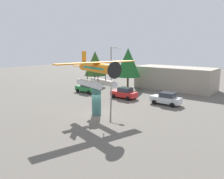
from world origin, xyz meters
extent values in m
plane|color=#605B54|center=(0.00, 0.00, 0.00)|extent=(140.00, 140.00, 0.00)
cylinder|color=#386B66|center=(0.00, 0.00, 1.75)|extent=(1.10, 1.10, 3.50)
cylinder|color=silver|center=(-0.27, -0.96, 3.85)|extent=(4.81, 1.99, 0.70)
cylinder|color=#333338|center=(1.02, -0.81, 4.65)|extent=(0.12, 0.12, 0.90)
cylinder|color=#333338|center=(-1.29, -0.15, 4.65)|extent=(0.12, 0.12, 0.90)
cylinder|color=silver|center=(0.27, 0.96, 3.85)|extent=(4.81, 1.99, 0.70)
cylinder|color=#333338|center=(1.29, 0.15, 4.65)|extent=(0.12, 0.12, 0.90)
cylinder|color=#333338|center=(-1.02, 0.81, 4.65)|extent=(0.12, 0.12, 0.90)
cylinder|color=orange|center=(0.00, 0.00, 5.65)|extent=(6.26, 2.76, 1.10)
cube|color=teal|center=(0.19, -0.05, 5.65)|extent=(4.49, 2.29, 0.20)
cone|color=#262628|center=(3.12, -0.89, 5.65)|extent=(0.91, 1.04, 0.88)
cylinder|color=black|center=(3.51, -1.00, 5.65)|extent=(0.53, 1.74, 1.80)
cube|color=orange|center=(0.38, -0.11, 6.26)|extent=(3.92, 10.30, 0.12)
cube|color=orange|center=(-2.69, 0.77, 5.75)|extent=(1.44, 2.88, 0.10)
cube|color=orange|center=(-2.69, 0.77, 6.85)|extent=(0.90, 0.36, 1.30)
cube|color=#237A38|center=(-10.38, 8.86, 0.72)|extent=(4.20, 1.70, 0.80)
cube|color=#2D333D|center=(-10.13, 8.86, 1.44)|extent=(2.00, 1.56, 0.64)
cylinder|color=black|center=(-11.73, 9.76, 0.32)|extent=(0.64, 0.22, 0.64)
cylinder|color=black|center=(-11.73, 7.96, 0.32)|extent=(0.64, 0.22, 0.64)
cylinder|color=black|center=(-9.03, 9.76, 0.32)|extent=(0.64, 0.22, 0.64)
cylinder|color=black|center=(-9.03, 7.96, 0.32)|extent=(0.64, 0.22, 0.64)
cube|color=red|center=(-2.50, 9.17, 0.72)|extent=(4.20, 1.70, 0.80)
cube|color=#2D333D|center=(-2.25, 9.17, 1.44)|extent=(2.00, 1.56, 0.64)
cylinder|color=black|center=(-3.85, 10.07, 0.32)|extent=(0.64, 0.22, 0.64)
cylinder|color=black|center=(-3.85, 8.27, 0.32)|extent=(0.64, 0.22, 0.64)
cylinder|color=black|center=(-1.15, 10.07, 0.32)|extent=(0.64, 0.22, 0.64)
cylinder|color=black|center=(-1.15, 8.27, 0.32)|extent=(0.64, 0.22, 0.64)
cube|color=silver|center=(4.42, 9.60, 0.72)|extent=(4.20, 1.70, 0.80)
cube|color=#2D333D|center=(4.67, 9.60, 1.44)|extent=(2.00, 1.56, 0.64)
cylinder|color=black|center=(3.07, 10.50, 0.32)|extent=(0.64, 0.22, 0.64)
cylinder|color=black|center=(3.07, 8.70, 0.32)|extent=(0.64, 0.22, 0.64)
cylinder|color=black|center=(5.77, 10.50, 0.32)|extent=(0.64, 0.22, 0.64)
cylinder|color=black|center=(5.77, 8.70, 0.32)|extent=(0.64, 0.22, 0.64)
cylinder|color=gray|center=(-3.16, 6.78, 4.00)|extent=(0.18, 0.18, 8.01)
cylinder|color=gray|center=(-2.36, 6.78, 7.91)|extent=(1.60, 0.12, 0.12)
cube|color=silver|center=(-1.66, 6.78, 7.86)|extent=(0.50, 0.28, 0.20)
cube|color=#9E9384|center=(0.43, 22.00, 2.11)|extent=(14.56, 6.31, 4.22)
cylinder|color=brown|center=(-13.96, 15.12, 1.09)|extent=(0.36, 0.36, 2.18)
cone|color=#335B23|center=(-13.96, 15.12, 4.66)|extent=(4.46, 4.46, 4.96)
cylinder|color=brown|center=(-6.17, 15.61, 1.27)|extent=(0.36, 0.36, 2.53)
cone|color=#1E6028|center=(-6.17, 15.61, 5.16)|extent=(4.73, 4.73, 5.25)
camera|label=1|loc=(17.91, -19.71, 8.06)|focal=36.79mm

